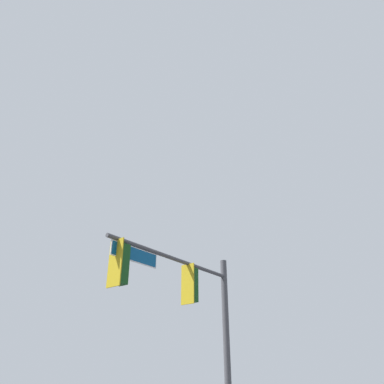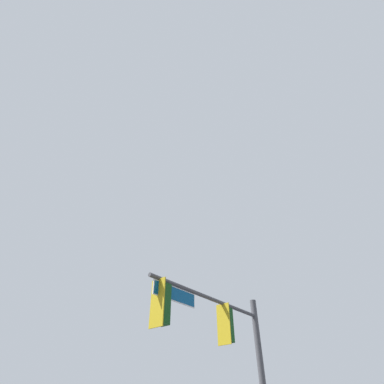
{
  "view_description": "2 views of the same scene",
  "coord_description": "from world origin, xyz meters",
  "views": [
    {
      "loc": [
        6.83,
        -0.93,
        1.6
      ],
      "look_at": [
        -2.56,
        -6.9,
        7.26
      ],
      "focal_mm": 35.0,
      "sensor_mm": 36.0,
      "label": 1
    },
    {
      "loc": [
        6.01,
        -2.37,
        1.93
      ],
      "look_at": [
        -0.44,
        -6.85,
        7.86
      ],
      "focal_mm": 28.0,
      "sensor_mm": 36.0,
      "label": 2
    }
  ],
  "objects": [
    {
      "name": "signal_pole_near",
      "position": [
        -3.49,
        -7.57,
        3.88
      ],
      "size": [
        5.71,
        0.9,
        5.72
      ],
      "color": "#47474C",
      "rests_on": "ground_plane"
    }
  ]
}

